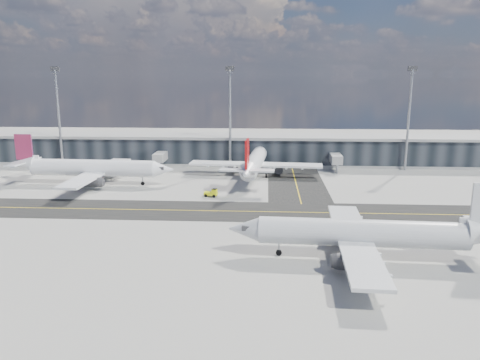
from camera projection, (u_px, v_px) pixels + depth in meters
The scene contains 9 objects.
ground at pixel (211, 217), 89.55m from camera, with size 300.00×300.00×0.00m, color gray.
taxiway_lanes at pixel (235, 202), 99.78m from camera, with size 180.00×63.00×0.03m.
terminal_concourse at pixel (232, 150), 142.13m from camera, with size 152.00×19.80×8.80m.
floodlight_masts at pixel (230, 114), 132.84m from camera, with size 102.50×0.70×28.90m.
airliner_af at pixel (91, 168), 115.36m from camera, with size 41.39×35.25×12.27m.
airliner_redtail at pixel (255, 162), 123.36m from camera, with size 35.73×41.88×12.40m.
airliner_near at pixel (366, 234), 68.29m from camera, with size 40.17×34.22×11.91m.
baggage_tug at pixel (212, 193), 104.04m from camera, with size 3.13×2.03×1.82m.
service_van at pixel (267, 168), 131.61m from camera, with size 2.71×5.87×1.63m, color white.
Camera 1 is at (10.55, -85.32, 26.65)m, focal length 35.00 mm.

